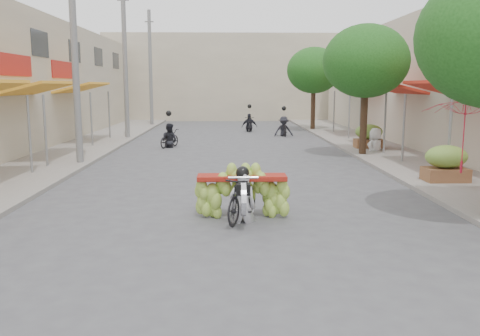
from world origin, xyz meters
name	(u,v)px	position (x,y,z in m)	size (l,w,h in m)	color
ground	(236,306)	(0.00, 0.00, 0.00)	(120.00, 120.00, 0.00)	#525257
sidewalk_left	(62,153)	(-7.00, 15.00, 0.06)	(4.00, 60.00, 0.12)	gray
sidewalk_right	(393,152)	(7.00, 15.00, 0.06)	(4.00, 60.00, 0.12)	gray
far_building	(227,78)	(0.00, 38.00, 3.50)	(20.00, 6.00, 7.00)	#BCAF94
utility_pole_mid	(75,51)	(-5.40, 12.00, 4.03)	(0.60, 0.24, 8.00)	slate
utility_pole_far	(125,63)	(-5.40, 21.00, 4.03)	(0.60, 0.24, 8.00)	slate
utility_pole_back	(150,69)	(-5.40, 30.00, 4.03)	(0.60, 0.24, 8.00)	slate
street_tree_mid	(366,62)	(5.40, 14.00, 3.78)	(3.40, 3.40, 5.25)	#3A2719
street_tree_far	(314,71)	(5.40, 26.00, 3.78)	(3.40, 3.40, 5.25)	#3A2719
produce_crate_mid	(446,161)	(6.20, 8.00, 0.71)	(1.20, 0.88, 1.16)	brown
produce_crate_far	(369,134)	(6.20, 16.00, 0.71)	(1.20, 0.88, 1.16)	brown
banana_motorbike	(242,189)	(0.21, 4.33, 0.67)	(2.20, 1.86, 1.98)	black
market_umbrella	(468,97)	(5.87, 6.27, 2.56)	(2.46, 2.46, 1.93)	red
pedestrian	(376,128)	(6.25, 15.13, 1.07)	(1.07, 1.04, 1.90)	silver
bg_motorbike_a	(169,131)	(-2.78, 17.32, 0.77)	(1.09, 1.58, 1.95)	black
bg_motorbike_b	(284,121)	(3.14, 22.44, 0.86)	(1.10, 1.62, 1.95)	black
bg_motorbike_c	(249,119)	(1.33, 25.46, 0.81)	(0.99, 1.58, 1.95)	black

